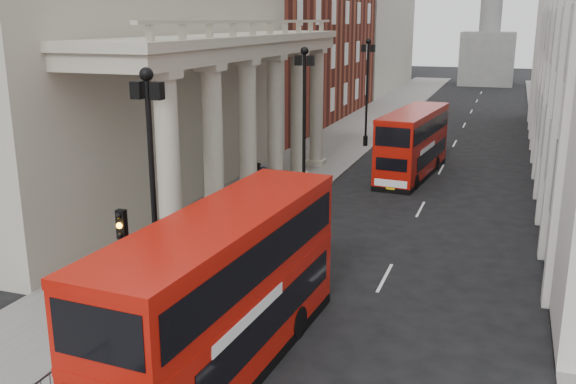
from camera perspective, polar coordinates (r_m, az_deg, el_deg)
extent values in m
plane|color=black|center=(19.55, -15.84, -15.82)|extent=(260.00, 260.00, 0.00)
cube|color=slate|center=(46.48, 2.37, 2.92)|extent=(6.00, 140.00, 0.12)
cube|color=slate|center=(44.71, 23.05, 1.22)|extent=(3.00, 140.00, 0.12)
cube|color=slate|center=(45.73, 5.91, 2.66)|extent=(0.20, 140.00, 0.14)
cube|color=#AAA48E|center=(37.85, -14.11, 8.80)|extent=(9.00, 28.00, 12.00)
cube|color=maroon|center=(64.87, 0.71, 16.11)|extent=(9.00, 32.00, 22.00)
cube|color=#AAA48E|center=(95.74, 7.03, 15.08)|extent=(9.00, 30.00, 20.00)
cube|color=#60605E|center=(105.73, 17.30, 11.26)|extent=(8.00, 8.00, 8.00)
cylinder|color=black|center=(22.55, -11.37, -9.68)|extent=(0.36, 0.36, 0.80)
cylinder|color=black|center=(21.31, -11.86, -0.85)|extent=(0.18, 0.18, 8.00)
sphere|color=black|center=(20.59, -12.48, 10.19)|extent=(0.44, 0.44, 0.44)
cube|color=black|center=(20.46, -11.56, 8.80)|extent=(0.35, 0.35, 0.55)
cube|color=black|center=(20.82, -13.24, 8.81)|extent=(0.35, 0.35, 0.55)
cylinder|color=black|center=(36.39, 1.40, 0.23)|extent=(0.36, 0.36, 0.80)
cylinder|color=black|center=(35.64, 1.44, 5.83)|extent=(0.18, 0.18, 8.00)
sphere|color=black|center=(35.21, 1.48, 12.43)|extent=(0.44, 0.44, 0.44)
cube|color=black|center=(35.13, 2.03, 11.60)|extent=(0.35, 0.35, 0.55)
cube|color=black|center=(35.34, 0.93, 11.63)|extent=(0.35, 0.35, 0.55)
cylinder|color=black|center=(51.50, 6.89, 4.55)|extent=(0.36, 0.36, 0.80)
cylinder|color=black|center=(50.97, 7.02, 8.53)|extent=(0.18, 0.18, 8.00)
sphere|color=black|center=(50.67, 7.17, 13.14)|extent=(0.44, 0.44, 0.44)
cube|color=black|center=(50.62, 7.55, 12.55)|extent=(0.35, 0.35, 0.55)
cube|color=black|center=(50.76, 6.76, 12.59)|extent=(0.35, 0.35, 0.55)
cylinder|color=black|center=(20.44, -14.16, -8.54)|extent=(0.12, 0.12, 3.40)
cube|color=black|center=(19.70, -14.56, -2.80)|extent=(0.28, 0.22, 0.90)
sphere|color=black|center=(19.51, -14.83, -2.07)|extent=(0.18, 0.18, 0.18)
sphere|color=orange|center=(19.59, -14.77, -2.91)|extent=(0.18, 0.18, 0.18)
sphere|color=black|center=(19.69, -14.71, -3.74)|extent=(0.18, 0.18, 0.18)
cube|color=gray|center=(18.52, -19.28, -15.57)|extent=(0.50, 2.30, 1.10)
cube|color=gray|center=(20.15, -15.08, -12.60)|extent=(0.50, 2.30, 1.10)
cube|color=gray|center=(21.91, -11.61, -10.03)|extent=(0.50, 2.30, 1.10)
cube|color=gray|center=(23.76, -8.72, -7.83)|extent=(0.50, 2.30, 1.10)
cube|color=gray|center=(25.70, -6.27, -5.94)|extent=(0.50, 2.30, 1.10)
cube|color=gray|center=(27.71, -4.19, -4.31)|extent=(0.50, 2.30, 1.10)
cube|color=#B21108|center=(18.88, -5.53, -11.61)|extent=(3.23, 11.00, 2.07)
cube|color=#B21108|center=(18.02, -5.70, -5.50)|extent=(3.23, 11.00, 1.81)
cube|color=#B21108|center=(17.68, -5.79, -2.36)|extent=(3.27, 11.04, 0.26)
cube|color=black|center=(19.45, -5.43, -14.81)|extent=(3.25, 11.00, 0.36)
cube|color=black|center=(18.76, -5.55, -10.90)|extent=(3.17, 8.93, 1.03)
cube|color=black|center=(17.98, -5.71, -5.19)|extent=(3.25, 10.38, 1.14)
cylinder|color=black|center=(21.76, -5.05, -10.38)|extent=(0.39, 1.05, 1.03)
cylinder|color=black|center=(20.88, 0.77, -11.48)|extent=(0.39, 1.05, 1.03)
cube|color=#A71007|center=(42.33, 11.00, 3.11)|extent=(3.32, 10.00, 1.87)
cube|color=#A71007|center=(41.98, 11.13, 5.70)|extent=(3.32, 10.00, 1.64)
cube|color=#A71007|center=(41.84, 11.20, 6.96)|extent=(3.36, 10.04, 0.23)
cube|color=black|center=(42.57, 10.93, 1.66)|extent=(3.33, 10.00, 0.33)
cube|color=black|center=(42.28, 11.02, 3.41)|extent=(3.18, 8.15, 0.93)
cube|color=black|center=(41.96, 11.14, 5.82)|extent=(3.32, 9.45, 1.03)
cube|color=white|center=(37.86, 9.11, 0.76)|extent=(1.96, 0.25, 0.42)
cube|color=yellow|center=(37.92, 9.08, 0.31)|extent=(0.52, 0.09, 0.12)
cylinder|color=black|center=(39.56, 8.23, 1.21)|extent=(0.39, 0.96, 0.93)
cylinder|color=black|center=(39.03, 11.20, 0.89)|extent=(0.39, 0.96, 0.93)
cylinder|color=black|center=(44.92, 10.37, 2.79)|extent=(0.39, 0.96, 0.93)
cylinder|color=black|center=(44.45, 13.00, 2.51)|extent=(0.39, 0.96, 0.93)
imported|color=black|center=(32.05, -6.77, -1.16)|extent=(0.66, 0.50, 1.65)
imported|color=#2A2421|center=(37.63, -2.73, 1.40)|extent=(0.87, 0.71, 1.67)
imported|color=black|center=(35.69, -2.24, 0.82)|extent=(1.08, 0.91, 1.89)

